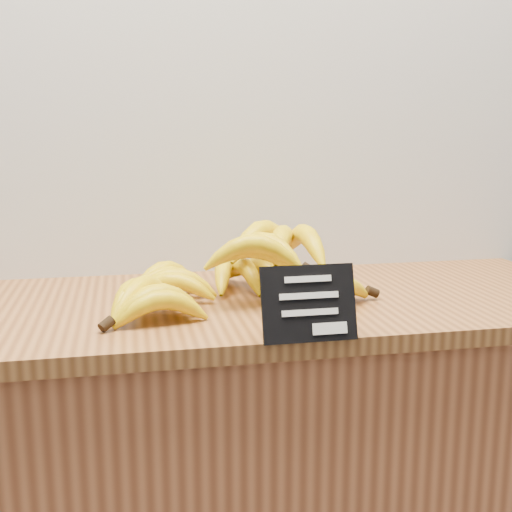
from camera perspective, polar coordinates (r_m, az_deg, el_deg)
name	(u,v)px	position (r m, az deg, el deg)	size (l,w,h in m)	color
counter_top	(251,305)	(1.22, -0.47, -4.39)	(1.37, 0.54, 0.03)	#945D2E
chalkboard_sign	(309,304)	(0.97, 4.73, -4.24)	(0.15, 0.01, 0.12)	black
banana_pile	(250,270)	(1.20, -0.57, -1.26)	(0.52, 0.36, 0.13)	yellow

